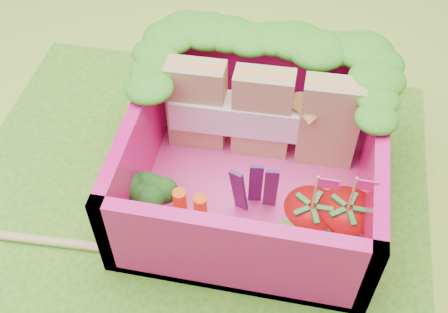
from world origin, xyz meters
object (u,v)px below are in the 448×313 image
at_px(broccoli, 149,190).
at_px(strawberry_left, 309,223).
at_px(sandwich_stack, 263,114).
at_px(strawberry_right, 344,225).
at_px(bento_box, 254,158).

height_order(broccoli, strawberry_left, strawberry_left).
bearing_deg(sandwich_stack, strawberry_right, -48.73).
bearing_deg(broccoli, bento_box, 28.58).
xyz_separation_m(bento_box, broccoli, (-0.50, -0.27, -0.06)).
xyz_separation_m(strawberry_left, strawberry_right, (0.17, 0.02, 0.00)).
relative_size(sandwich_stack, broccoli, 3.32).
bearing_deg(bento_box, strawberry_left, -42.42).
relative_size(sandwich_stack, strawberry_right, 2.04).
xyz_separation_m(sandwich_stack, strawberry_left, (0.32, -0.58, -0.14)).
distance_m(broccoli, strawberry_right, 1.00).
bearing_deg(bento_box, broccoli, -151.42).
distance_m(broccoli, strawberry_left, 0.84).
height_order(bento_box, strawberry_left, strawberry_left).
xyz_separation_m(bento_box, strawberry_right, (0.50, -0.28, -0.08)).
height_order(bento_box, strawberry_right, strawberry_right).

